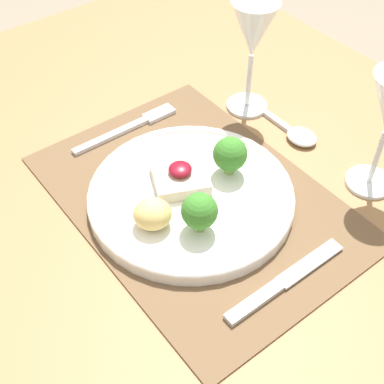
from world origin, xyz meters
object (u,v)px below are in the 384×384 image
Objects in this scene: knife at (278,286)px; wine_glass_far at (253,35)px; spoon at (295,132)px; dinner_plate at (192,195)px; fork at (133,126)px.

wine_glass_far is at bearing 146.72° from knife.
knife is 0.99× the size of wine_glass_far.
wine_glass_far is (-0.10, -0.01, 0.13)m from spoon.
fork is at bearing 172.66° from dinner_plate.
fork is 0.99× the size of wine_glass_far.
dinner_plate reaches higher than fork.
dinner_plate is 1.54× the size of fork.
dinner_plate is at bearing -88.36° from spoon.
dinner_plate is 1.54× the size of knife.
dinner_plate is 1.53× the size of wine_glass_far.
spoon reaches higher than knife.
dinner_plate is 1.67× the size of spoon.
knife is 0.39m from wine_glass_far.
wine_glass_far is at bearing -177.16° from spoon.
wine_glass_far is (-0.30, 0.21, 0.13)m from knife.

